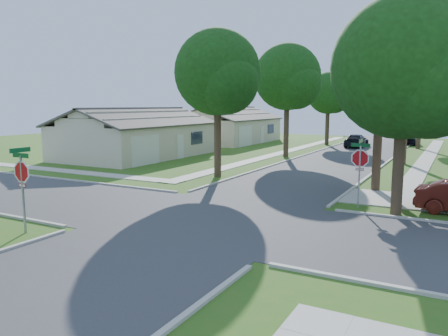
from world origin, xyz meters
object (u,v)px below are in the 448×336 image
stop_sign_sw (22,175)px  tree_e_near (382,80)px  tree_ne_corner (405,74)px  tree_w_mid (288,80)px  house_nw_far (229,129)px  tree_w_far (329,95)px  tree_w_near (218,76)px  tree_e_far (422,89)px  car_curb_west (356,141)px  car_curb_east (407,137)px  tree_e_mid (408,80)px  stop_sign_ne (360,161)px  house_nw_near (137,139)px

stop_sign_sw → tree_e_near: (9.45, 13.71, 3.61)m
tree_ne_corner → stop_sign_sw: bearing=-141.2°
tree_e_near → tree_w_mid: size_ratio=0.87×
tree_ne_corner → house_nw_far: (-22.35, 27.79, -4.08)m
tree_w_far → tree_w_near: bearing=-90.0°
tree_e_far → tree_w_near: size_ratio=0.97×
tree_e_far → tree_w_near: tree_w_near is taller
stop_sign_sw → car_curb_west: size_ratio=0.63×
car_curb_west → tree_e_near: bearing=103.5°
tree_w_mid → car_curb_east: 20.14m
stop_sign_sw → tree_e_mid: 27.71m
tree_e_mid → tree_w_mid: size_ratio=0.96×
stop_sign_ne → house_nw_near: 23.12m
house_nw_near → stop_sign_ne: bearing=-26.5°
tree_ne_corner → car_curb_west: size_ratio=1.83×
tree_e_mid → tree_e_far: tree_e_mid is taller
tree_ne_corner → car_curb_east: tree_ne_corner is taller
stop_sign_ne → car_curb_east: size_ratio=0.63×
tree_w_far → house_nw_far: size_ratio=0.59×
house_nw_near → tree_w_mid: bearing=27.9°
car_curb_east → car_curb_west: (-4.40, -6.00, -0.12)m
tree_w_far → stop_sign_ne: bearing=-72.3°
tree_e_mid → tree_w_mid: (-9.40, 0.00, 0.24)m
tree_e_far → car_curb_east: 7.13m
house_nw_far → car_curb_west: house_nw_far is taller
stop_sign_sw → house_nw_far: 38.40m
tree_e_mid → stop_sign_sw: bearing=-110.2°
tree_e_near → car_curb_east: 30.09m
tree_e_near → car_curb_west: 24.89m
tree_ne_corner → car_curb_east: bearing=95.2°
tree_e_mid → car_curb_east: size_ratio=1.94×
tree_w_far → car_curb_west: 6.08m
tree_e_far → house_nw_near: (-20.75, -19.01, -4.46)m
tree_w_near → tree_w_far: (-0.01, 25.00, -0.61)m
tree_w_near → house_nw_near: (-11.35, 5.99, -4.60)m
tree_w_far → car_curb_west: tree_w_far is taller
tree_ne_corner → tree_w_far: bearing=110.3°
tree_w_near → tree_w_far: size_ratio=1.12×
tree_e_mid → house_nw_near: tree_e_mid is taller
house_nw_far → car_curb_west: bearing=2.6°
house_nw_far → car_curb_east: size_ratio=2.86×
car_curb_east → car_curb_west: car_curb_east is taller
tree_w_mid → house_nw_near: bearing=-152.1°
tree_e_mid → tree_w_near: 15.25m
house_nw_far → house_nw_near: bearing=-90.0°
tree_e_near → car_curb_east: tree_e_near is taller
tree_e_mid → tree_w_mid: bearing=180.0°
stop_sign_sw → tree_e_far: size_ratio=0.34×
tree_e_mid → tree_e_far: 13.00m
tree_e_mid → house_nw_far: size_ratio=0.68×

